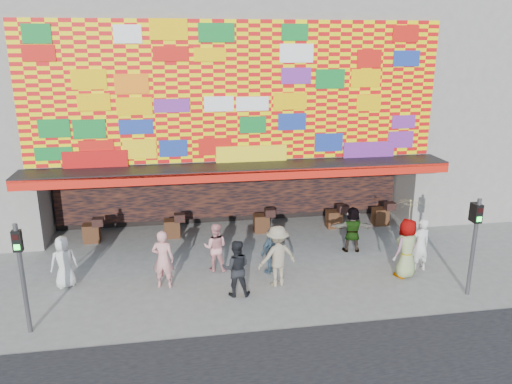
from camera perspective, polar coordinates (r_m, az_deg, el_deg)
ground at (r=15.68m, az=-0.08°, el=-10.77°), size 90.00×90.00×0.00m
shop_building at (r=22.11m, az=-3.60°, el=11.47°), size 15.20×9.40×10.00m
neighbor_right at (r=26.58m, az=26.27°, el=12.37°), size 11.00×8.00×12.00m
signal_left at (r=13.93m, az=-25.27°, el=-7.71°), size 0.22×0.20×3.00m
signal_right at (r=15.81m, az=23.73°, el=-4.66°), size 0.22×0.20×3.00m
ped_a at (r=16.43m, az=-21.10°, el=-7.47°), size 0.94×0.78×1.64m
ped_b at (r=15.54m, az=-10.58°, el=-7.56°), size 0.76×0.58×1.85m
ped_c at (r=14.86m, az=-2.30°, el=-8.69°), size 0.91×0.75×1.74m
ped_d at (r=15.41m, az=2.45°, el=-7.32°), size 1.40×1.02×1.94m
ped_e at (r=16.26m, az=1.78°, el=-6.74°), size 0.96×0.80×1.53m
ped_f at (r=18.22m, az=10.96°, el=-4.21°), size 1.60×0.75×1.66m
ped_g at (r=16.64m, az=16.83°, el=-6.17°), size 1.12×0.97×1.94m
ped_h at (r=17.25m, az=18.27°, el=-5.75°), size 0.71×0.52×1.79m
ped_i at (r=16.47m, az=-4.67°, el=-6.31°), size 0.91×0.78×1.63m
parasol at (r=16.23m, az=17.17°, el=-2.32°), size 1.23×1.25×1.86m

